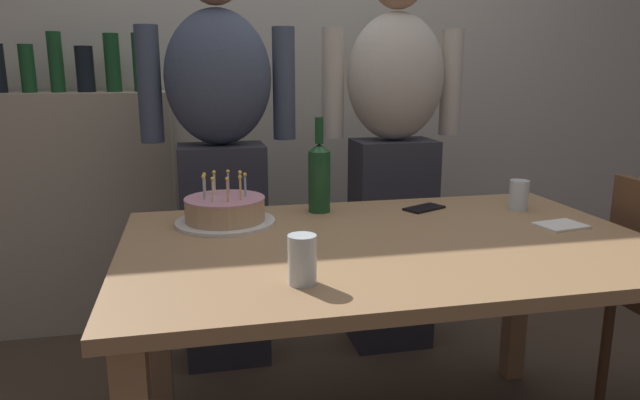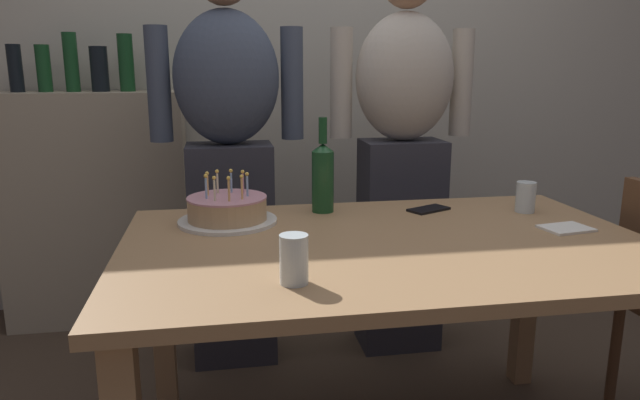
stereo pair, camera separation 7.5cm
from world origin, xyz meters
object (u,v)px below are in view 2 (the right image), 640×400
(napkin_stack, at_px, (566,228))
(person_man_bearded, at_px, (229,156))
(cell_phone, at_px, (429,209))
(person_woman_cardigan, at_px, (403,151))
(water_glass_near, at_px, (294,259))
(water_glass_far, at_px, (526,197))
(wine_bottle, at_px, (323,176))
(birthday_cake, at_px, (227,210))

(napkin_stack, bearing_deg, person_man_bearded, 141.27)
(cell_phone, distance_m, person_woman_cardigan, 0.51)
(water_glass_near, height_order, person_woman_cardigan, person_woman_cardigan)
(water_glass_far, bearing_deg, cell_phone, 166.63)
(napkin_stack, distance_m, person_woman_cardigan, 0.85)
(wine_bottle, bearing_deg, cell_phone, -7.60)
(water_glass_near, relative_size, water_glass_far, 1.11)
(birthday_cake, height_order, wine_bottle, wine_bottle)
(cell_phone, height_order, person_woman_cardigan, person_woman_cardigan)
(birthday_cake, distance_m, water_glass_near, 0.57)
(water_glass_far, bearing_deg, person_woman_cardigan, 114.22)
(cell_phone, height_order, napkin_stack, same)
(person_woman_cardigan, bearing_deg, napkin_stack, 108.56)
(wine_bottle, relative_size, person_man_bearded, 0.19)
(water_glass_far, xyz_separation_m, napkin_stack, (0.01, -0.23, -0.05))
(water_glass_near, bearing_deg, person_woman_cardigan, 61.16)
(water_glass_far, xyz_separation_m, cell_phone, (-0.31, 0.07, -0.05))
(water_glass_far, distance_m, cell_phone, 0.33)
(birthday_cake, height_order, cell_phone, birthday_cake)
(wine_bottle, bearing_deg, person_woman_cardigan, 46.52)
(birthday_cake, height_order, water_glass_near, birthday_cake)
(water_glass_far, height_order, wine_bottle, wine_bottle)
(cell_phone, bearing_deg, person_woman_cardigan, 56.90)
(napkin_stack, xyz_separation_m, person_man_bearded, (-0.99, 0.79, 0.13))
(napkin_stack, height_order, person_man_bearded, person_man_bearded)
(cell_phone, bearing_deg, water_glass_far, -39.54)
(water_glass_near, distance_m, napkin_stack, 0.92)
(napkin_stack, relative_size, person_man_bearded, 0.09)
(water_glass_far, distance_m, napkin_stack, 0.23)
(water_glass_near, relative_size, person_man_bearded, 0.07)
(cell_phone, bearing_deg, water_glass_near, -158.16)
(person_woman_cardigan, bearing_deg, water_glass_near, 61.16)
(water_glass_far, relative_size, person_woman_cardigan, 0.06)
(wine_bottle, bearing_deg, birthday_cake, -163.62)
(cell_phone, relative_size, napkin_stack, 1.02)
(wine_bottle, distance_m, cell_phone, 0.38)
(wine_bottle, bearing_deg, person_man_bearded, 124.26)
(wine_bottle, relative_size, cell_phone, 2.22)
(cell_phone, xyz_separation_m, napkin_stack, (0.33, -0.30, 0.00))
(birthday_cake, xyz_separation_m, person_man_bearded, (0.02, 0.54, 0.09))
(water_glass_near, distance_m, cell_phone, 0.81)
(birthday_cake, distance_m, cell_phone, 0.69)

